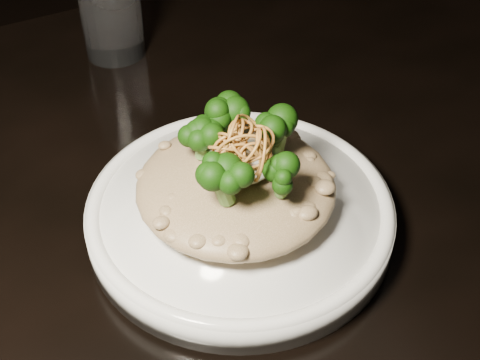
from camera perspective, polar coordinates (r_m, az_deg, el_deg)
name	(u,v)px	position (r m, az deg, el deg)	size (l,w,h in m)	color
table	(199,255)	(0.68, -3.56, -6.40)	(1.10, 0.80, 0.75)	black
plate	(240,215)	(0.58, 0.00, -3.02)	(0.26, 0.26, 0.03)	white
risotto	(236,186)	(0.56, -0.35, -0.52)	(0.17, 0.17, 0.04)	brown
broccoli	(241,147)	(0.54, 0.13, 2.83)	(0.11, 0.11, 0.04)	black
cheese	(239,161)	(0.54, -0.07, 1.61)	(0.06, 0.06, 0.02)	white
shallots	(244,144)	(0.52, 0.34, 3.06)	(0.05, 0.05, 0.03)	brown
drinking_glass	(110,6)	(0.80, -11.03, 14.36)	(0.07, 0.07, 0.12)	silver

